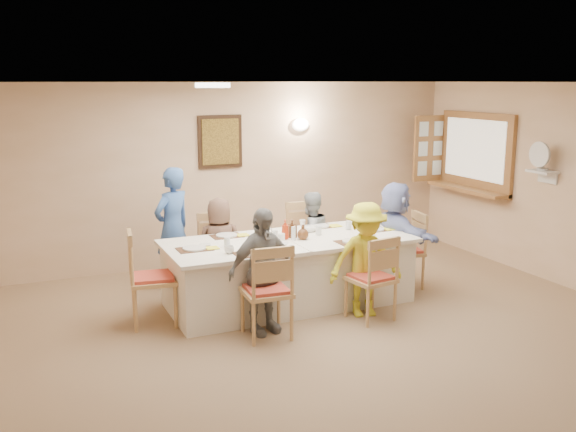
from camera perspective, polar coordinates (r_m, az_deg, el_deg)
name	(u,v)px	position (r m, az deg, el deg)	size (l,w,h in m)	color
ground	(366,349)	(6.30, 6.98, -11.68)	(7.00, 7.00, 0.00)	tan
room_walls	(371,193)	(5.86, 7.35, 2.02)	(7.00, 7.00, 7.00)	tan
wall_picture	(220,142)	(8.86, -6.05, 6.60)	(0.62, 0.05, 0.72)	black
wall_sconce	(301,125)	(9.26, 1.12, 8.13)	(0.26, 0.09, 0.18)	white
ceiling_light	(213,85)	(6.74, -6.71, 11.48)	(0.36, 0.36, 0.05)	white
serving_hatch	(476,153)	(9.67, 16.37, 5.43)	(0.06, 1.50, 1.15)	#9B6338
hatch_sill	(467,189)	(9.66, 15.64, 2.32)	(0.30, 1.50, 0.05)	#9B6338
shutter_door	(429,148)	(10.10, 12.45, 5.89)	(0.55, 0.04, 1.00)	#9B6338
fan_shelf	(542,172)	(8.64, 21.68, 3.68)	(0.22, 0.36, 0.03)	white
desk_fan	(542,160)	(8.60, 21.61, 4.66)	(0.30, 0.30, 0.28)	#A5A5A8
dining_table	(289,271)	(7.35, 0.08, -4.95)	(2.80, 1.19, 0.76)	white
chair_back_left	(217,253)	(7.84, -6.32, -3.26)	(0.45, 0.45, 0.94)	tan
chair_back_right	(306,241)	(8.26, 1.63, -2.25)	(0.47, 0.47, 0.98)	tan
chair_front_left	(266,289)	(6.39, -1.93, -6.54)	(0.47, 0.47, 0.98)	tan
chair_front_right	(371,277)	(6.91, 7.38, -5.38)	(0.45, 0.45, 0.94)	tan
chair_left_end	(153,277)	(6.85, -11.89, -5.34)	(0.49, 0.49, 1.02)	tan
chair_right_end	(403,250)	(8.05, 10.22, -2.97)	(0.45, 0.45, 0.94)	tan
diner_back_left	(220,246)	(7.70, -6.07, -2.67)	(0.61, 0.44, 1.16)	brown
diner_back_right	(310,237)	(8.13, 2.00, -1.86)	(0.64, 0.54, 1.15)	#959BA2
diner_front_left	(262,271)	(6.45, -2.34, -4.92)	(0.81, 0.46, 1.29)	gray
diner_front_right	(365,260)	(6.96, 6.90, -3.88)	(0.88, 0.60, 1.25)	yellow
diner_right_end	(395,236)	(7.94, 9.50, -1.72)	(0.49, 1.26, 1.33)	#93A3E0
caregiver	(173,228)	(7.98, -10.21, -1.04)	(0.65, 0.58, 1.50)	#3C66B3
placemat_fl	(252,254)	(6.65, -3.18, -3.36)	(0.37, 0.28, 0.01)	#472B19
plate_fl	(252,253)	(6.65, -3.18, -3.28)	(0.22, 0.22, 0.01)	white
napkin_fl	(270,252)	(6.66, -1.58, -3.24)	(0.14, 0.14, 0.01)	yellow
placemat_fr	(354,242)	(7.15, 5.86, -2.32)	(0.38, 0.28, 0.01)	#472B19
plate_fr	(354,241)	(7.14, 5.86, -2.24)	(0.26, 0.26, 0.02)	white
napkin_fr	(370,241)	(7.19, 7.31, -2.20)	(0.14, 0.14, 0.01)	yellow
placemat_bl	(227,236)	(7.42, -5.48, -1.78)	(0.35, 0.26, 0.01)	#472B19
plate_bl	(227,235)	(7.41, -5.48, -1.71)	(0.25, 0.25, 0.02)	white
napkin_bl	(243,235)	(7.42, -4.04, -1.68)	(0.14, 0.14, 0.01)	yellow
placemat_br	(320,227)	(7.86, 2.83, -0.95)	(0.32, 0.24, 0.01)	#472B19
plate_br	(320,226)	(7.86, 2.84, -0.88)	(0.24, 0.24, 0.01)	white
napkin_br	(335,226)	(7.90, 4.16, -0.85)	(0.15, 0.15, 0.01)	yellow
placemat_le	(194,249)	(6.89, -8.32, -2.93)	(0.36, 0.27, 0.01)	#472B19
plate_le	(194,248)	(6.88, -8.32, -2.85)	(0.25, 0.25, 0.02)	white
napkin_le	(212,248)	(6.89, -6.77, -2.83)	(0.13, 0.13, 0.01)	yellow
placemat_re	(374,230)	(7.76, 7.67, -1.23)	(0.33, 0.24, 0.01)	#472B19
plate_re	(374,229)	(7.75, 7.67, -1.15)	(0.24, 0.24, 0.01)	white
napkin_re	(389,229)	(7.81, 8.99, -1.13)	(0.14, 0.14, 0.01)	yellow
teacup_a	(229,250)	(6.67, -5.24, -3.00)	(0.12, 0.12, 0.08)	white
teacup_b	(303,223)	(7.91, 1.30, -0.61)	(0.10, 0.10, 0.07)	white
bowl_a	(278,245)	(6.90, -0.92, -2.59)	(0.27, 0.27, 0.05)	white
bowl_b	(309,229)	(7.62, 1.91, -1.16)	(0.20, 0.20, 0.06)	white
condiment_ketchup	(285,229)	(7.23, -0.26, -1.20)	(0.11, 0.11, 0.22)	#B72E0F
condiment_brown	(292,228)	(7.32, 0.36, -1.10)	(0.11, 0.11, 0.21)	#542F16
condiment_malt	(303,232)	(7.22, 1.34, -1.44)	(0.16, 0.16, 0.17)	#542F16
drinking_glass	(275,235)	(7.22, -1.17, -1.68)	(0.07, 0.07, 0.10)	silver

